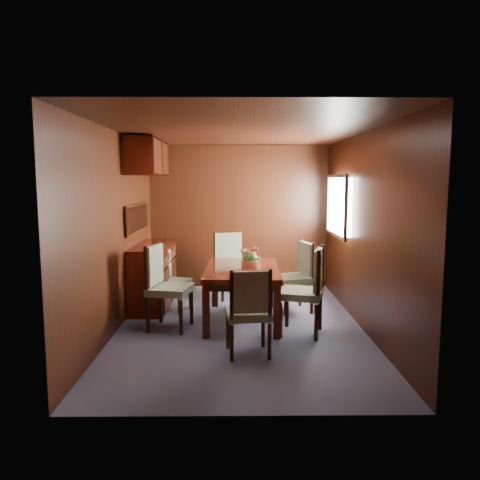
{
  "coord_description": "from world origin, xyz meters",
  "views": [
    {
      "loc": [
        -0.06,
        -5.67,
        1.81
      ],
      "look_at": [
        0.0,
        0.31,
        1.05
      ],
      "focal_mm": 35.0,
      "sensor_mm": 36.0,
      "label": 1
    }
  ],
  "objects_px": {
    "chair_head": "(249,308)",
    "flower_centerpiece": "(251,257)",
    "sideboard": "(153,275)",
    "chair_left_near": "(164,282)",
    "chair_right_near": "(308,286)",
    "dining_table": "(242,275)"
  },
  "relations": [
    {
      "from": "chair_head",
      "to": "flower_centerpiece",
      "type": "bearing_deg",
      "value": 80.65
    },
    {
      "from": "sideboard",
      "to": "flower_centerpiece",
      "type": "distance_m",
      "value": 1.58
    },
    {
      "from": "chair_left_near",
      "to": "chair_head",
      "type": "height_order",
      "value": "chair_left_near"
    },
    {
      "from": "chair_head",
      "to": "chair_left_near",
      "type": "bearing_deg",
      "value": 129.91
    },
    {
      "from": "sideboard",
      "to": "chair_right_near",
      "type": "relative_size",
      "value": 1.34
    },
    {
      "from": "chair_left_near",
      "to": "flower_centerpiece",
      "type": "relative_size",
      "value": 4.04
    },
    {
      "from": "sideboard",
      "to": "chair_right_near",
      "type": "xyz_separation_m",
      "value": [
        2.05,
        -1.31,
        0.13
      ]
    },
    {
      "from": "dining_table",
      "to": "chair_left_near",
      "type": "height_order",
      "value": "chair_left_near"
    },
    {
      "from": "dining_table",
      "to": "sideboard",
      "type": "bearing_deg",
      "value": 151.03
    },
    {
      "from": "chair_left_near",
      "to": "dining_table",
      "type": "bearing_deg",
      "value": 118.17
    },
    {
      "from": "flower_centerpiece",
      "to": "chair_right_near",
      "type": "bearing_deg",
      "value": -45.17
    },
    {
      "from": "sideboard",
      "to": "chair_head",
      "type": "bearing_deg",
      "value": -56.54
    },
    {
      "from": "sideboard",
      "to": "chair_left_near",
      "type": "bearing_deg",
      "value": -73.63
    },
    {
      "from": "dining_table",
      "to": "chair_left_near",
      "type": "relative_size",
      "value": 1.45
    },
    {
      "from": "flower_centerpiece",
      "to": "chair_head",
      "type": "bearing_deg",
      "value": -92.44
    },
    {
      "from": "sideboard",
      "to": "flower_centerpiece",
      "type": "bearing_deg",
      "value": -24.92
    },
    {
      "from": "sideboard",
      "to": "chair_head",
      "type": "distance_m",
      "value": 2.41
    },
    {
      "from": "sideboard",
      "to": "chair_right_near",
      "type": "height_order",
      "value": "chair_right_near"
    },
    {
      "from": "chair_left_near",
      "to": "chair_right_near",
      "type": "bearing_deg",
      "value": 93.08
    },
    {
      "from": "sideboard",
      "to": "chair_left_near",
      "type": "xyz_separation_m",
      "value": [
        0.31,
        -1.06,
        0.13
      ]
    },
    {
      "from": "chair_right_near",
      "to": "dining_table",
      "type": "bearing_deg",
      "value": 70.65
    },
    {
      "from": "sideboard",
      "to": "chair_right_near",
      "type": "bearing_deg",
      "value": -32.55
    }
  ]
}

